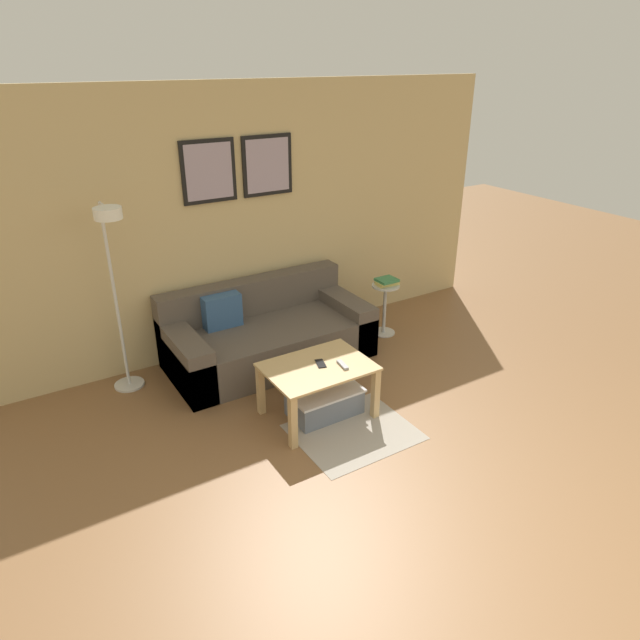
{
  "coord_description": "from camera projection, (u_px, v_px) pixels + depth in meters",
  "views": [
    {
      "loc": [
        -2.31,
        -1.36,
        2.74
      ],
      "look_at": [
        -0.17,
        2.08,
        0.85
      ],
      "focal_mm": 32.0,
      "sensor_mm": 36.0,
      "label": 1
    }
  ],
  "objects": [
    {
      "name": "ground_plane",
      "position": [
        533.0,
        574.0,
        3.31
      ],
      "size": [
        16.0,
        16.0,
        0.0
      ],
      "primitive_type": "plane",
      "color": "brown"
    },
    {
      "name": "couch",
      "position": [
        267.0,
        335.0,
        5.55
      ],
      "size": [
        1.93,
        0.93,
        0.74
      ],
      "color": "brown",
      "rests_on": "ground_plane"
    },
    {
      "name": "storage_bin",
      "position": [
        324.0,
        402.0,
        4.75
      ],
      "size": [
        0.6,
        0.37,
        0.23
      ],
      "color": "slate",
      "rests_on": "ground_plane"
    },
    {
      "name": "book_stack",
      "position": [
        387.0,
        282.0,
        5.93
      ],
      "size": [
        0.25,
        0.18,
        0.07
      ],
      "color": "#D8C666",
      "rests_on": "side_table"
    },
    {
      "name": "area_rug",
      "position": [
        354.0,
        432.0,
        4.56
      ],
      "size": [
        0.93,
        0.78,
        0.01
      ],
      "primitive_type": "cube",
      "color": "#A39989",
      "rests_on": "ground_plane"
    },
    {
      "name": "remote_control",
      "position": [
        343.0,
        365.0,
        4.58
      ],
      "size": [
        0.06,
        0.15,
        0.02
      ],
      "primitive_type": "cube",
      "rotation": [
        0.0,
        0.0,
        -0.14
      ],
      "color": "#99999E",
      "rests_on": "coffee_table"
    },
    {
      "name": "side_table",
      "position": [
        385.0,
        305.0,
        6.04
      ],
      "size": [
        0.29,
        0.29,
        0.56
      ],
      "color": "silver",
      "rests_on": "ground_plane"
    },
    {
      "name": "cell_phone",
      "position": [
        321.0,
        363.0,
        4.61
      ],
      "size": [
        0.1,
        0.15,
        0.01
      ],
      "primitive_type": "cube",
      "rotation": [
        0.0,
        0.0,
        -0.3
      ],
      "color": "black",
      "rests_on": "coffee_table"
    },
    {
      "name": "coffee_table",
      "position": [
        318.0,
        376.0,
        4.62
      ],
      "size": [
        0.85,
        0.62,
        0.47
      ],
      "color": "tan",
      "rests_on": "ground_plane"
    },
    {
      "name": "wall_back",
      "position": [
        252.0,
        219.0,
        5.55
      ],
      "size": [
        5.6,
        0.09,
        2.55
      ],
      "color": "tan",
      "rests_on": "ground_plane"
    },
    {
      "name": "floor_lamp",
      "position": [
        114.0,
        269.0,
        4.59
      ],
      "size": [
        0.27,
        0.49,
        1.7
      ],
      "color": "silver",
      "rests_on": "ground_plane"
    }
  ]
}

